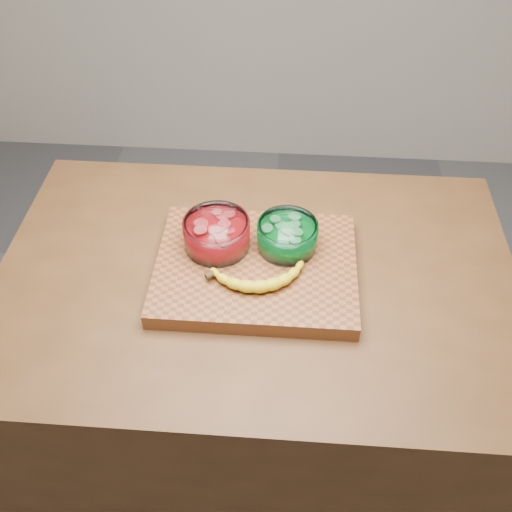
{
  "coord_description": "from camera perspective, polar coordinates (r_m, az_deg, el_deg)",
  "views": [
    {
      "loc": [
        0.06,
        -0.88,
        1.86
      ],
      "look_at": [
        0.0,
        0.0,
        0.96
      ],
      "focal_mm": 40.0,
      "sensor_mm": 36.0,
      "label": 1
    }
  ],
  "objects": [
    {
      "name": "ground",
      "position": [
        2.06,
        0.0,
        -19.02
      ],
      "size": [
        3.5,
        3.5,
        0.0
      ],
      "primitive_type": "plane",
      "color": "#545458",
      "rests_on": "ground"
    },
    {
      "name": "cutting_board",
      "position": [
        1.29,
        0.0,
        -1.24
      ],
      "size": [
        0.45,
        0.35,
        0.04
      ],
      "primitive_type": "cube",
      "color": "brown",
      "rests_on": "counter"
    },
    {
      "name": "counter",
      "position": [
        1.67,
        0.0,
        -12.37
      ],
      "size": [
        1.2,
        0.8,
        0.9
      ],
      "primitive_type": "cube",
      "color": "#503018",
      "rests_on": "ground"
    },
    {
      "name": "banana",
      "position": [
        1.23,
        0.09,
        -1.9
      ],
      "size": [
        0.24,
        0.12,
        0.03
      ],
      "primitive_type": null,
      "color": "gold",
      "rests_on": "cutting_board"
    },
    {
      "name": "bowl_red",
      "position": [
        1.3,
        -3.94,
        2.22
      ],
      "size": [
        0.15,
        0.15,
        0.07
      ],
      "color": "white",
      "rests_on": "cutting_board"
    },
    {
      "name": "bowl_green",
      "position": [
        1.3,
        3.15,
        2.06
      ],
      "size": [
        0.14,
        0.14,
        0.06
      ],
      "color": "white",
      "rests_on": "cutting_board"
    }
  ]
}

